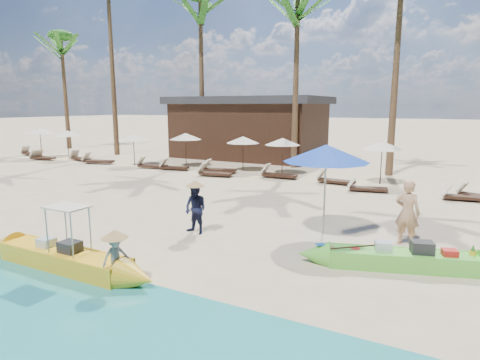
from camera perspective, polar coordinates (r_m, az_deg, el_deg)
The scene contains 34 objects.
ground at distance 10.54m, azimuth -2.29°, elevation -9.86°, with size 240.00×240.00×0.00m, color beige.
wet_sand_strip at distance 7.12m, azimuth -24.49°, elevation -21.48°, with size 240.00×4.50×0.01m, color tan.
green_canoe at distance 10.03m, azimuth 22.02°, elevation -10.36°, with size 5.10×1.90×0.67m.
yellow_canoe at distance 10.16m, azimuth -23.74°, elevation -10.12°, with size 5.73×0.77×1.49m.
tourist at distance 11.51m, azimuth 22.70°, elevation -4.32°, with size 0.65×0.42×1.77m, color tan.
vendor_green at distance 11.68m, azimuth -6.33°, elevation -4.11°, with size 0.71×0.55×1.46m, color #121633.
vendor_yellow at distance 8.74m, azimuth -17.24°, elevation -10.31°, with size 0.58×0.33×0.90m, color gray.
blue_umbrella at distance 11.51m, azimuth 12.16°, elevation 3.73°, with size 2.42×2.42×2.61m.
resort_parasol_0 at distance 32.00m, azimuth -26.60°, elevation 6.30°, with size 2.09×2.09×2.16m.
lounger_0_left at distance 33.92m, azimuth -27.71°, elevation 3.44°, with size 1.90×0.81×0.63m.
lounger_0_right at distance 31.16m, azimuth -26.20°, elevation 3.00°, with size 1.74×0.81×0.57m.
resort_parasol_1 at distance 30.21m, azimuth -23.36°, elevation 6.11°, with size 1.95×1.95×2.00m.
lounger_1_left at distance 30.78m, azimuth -26.41°, elevation 2.93°, with size 1.83×1.00×0.60m.
lounger_1_right at distance 29.43m, azimuth -21.86°, elevation 2.97°, with size 1.82×0.85×0.59m.
resort_parasol_2 at distance 25.82m, azimuth -14.93°, elevation 5.88°, with size 1.89×1.89×1.94m.
lounger_2_left at distance 27.39m, azimuth -19.73°, elevation 2.66°, with size 2.10×1.22×0.68m.
resort_parasol_3 at distance 24.76m, azimuth -7.76°, elevation 6.17°, with size 1.98×1.98×2.04m.
lounger_3_left at distance 24.49m, azimuth -12.59°, elevation 2.12°, with size 1.90×0.91×0.62m.
lounger_3_right at distance 23.59m, azimuth -9.53°, elevation 1.87°, with size 1.77×0.87×0.57m.
resort_parasol_4 at distance 22.81m, azimuth 0.43°, elevation 5.73°, with size 1.91×1.91×1.97m.
lounger_4_left at distance 21.20m, azimuth -3.84°, elevation 1.09°, with size 1.92×0.85×0.63m.
lounger_4_right at distance 22.35m, azimuth -3.21°, elevation 1.59°, with size 1.98×0.93×0.65m.
resort_parasol_5 at distance 21.83m, azimuth 6.08°, elevation 5.46°, with size 1.91×1.91×1.97m.
lounger_5_left at distance 20.73m, azimuth 5.30°, elevation 0.86°, with size 1.89×0.63×0.64m.
resort_parasol_6 at distance 20.06m, azimuth 19.59°, elevation 4.64°, with size 1.97×1.97×2.03m.
lounger_6_left at distance 19.63m, azimuth 13.20°, elevation 0.05°, with size 1.84×0.71×0.61m.
lounger_6_right at distance 18.20m, azimuth 17.41°, elevation -1.01°, with size 1.73×0.84×0.56m.
lounger_7_left at distance 17.98m, azimuth 29.15°, elevation -1.99°, with size 1.77×0.78×0.58m.
lounger_7_right at distance 18.53m, azimuth 30.78°, elevation -1.81°, with size 1.78×1.04×0.58m.
palm_0 at distance 38.38m, azimuth -23.99°, elevation 16.27°, with size 2.08×2.08×9.90m.
palm_1 at distance 32.73m, azimuth -18.16°, elevation 22.62°, with size 2.08×2.08×13.60m.
palm_2 at distance 28.74m, azimuth -5.63°, elevation 21.50°, with size 2.08×2.08×11.33m.
palm_3 at distance 24.78m, azimuth 8.17°, elevation 21.82°, with size 2.08×2.08×10.52m.
pavilion_west at distance 29.13m, azimuth 1.32°, elevation 7.58°, with size 10.80×6.60×4.30m.
Camera 1 is at (4.97, -8.54, 3.66)m, focal length 30.00 mm.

